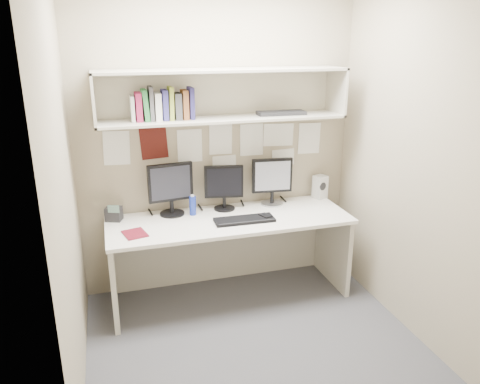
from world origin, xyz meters
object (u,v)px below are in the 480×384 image
object	(u,v)px
monitor_right	(272,179)
keyboard	(244,220)
monitor_center	(224,185)
speaker	(320,187)
desk_phone	(114,214)
maroon_notebook	(135,234)
monitor_left	(171,187)
desk	(230,257)

from	to	relation	value
monitor_right	keyboard	distance (m)	0.53
monitor_center	speaker	distance (m)	0.93
desk_phone	maroon_notebook	bearing A→B (deg)	-46.72
monitor_left	desk_phone	distance (m)	0.51
monitor_left	speaker	bearing A→B (deg)	-5.99
desk	speaker	distance (m)	1.08
speaker	maroon_notebook	size ratio (longest dim) A/B	1.10
monitor_center	maroon_notebook	size ratio (longest dim) A/B	1.99
speaker	maroon_notebook	distance (m)	1.76
desk_phone	keyboard	bearing A→B (deg)	3.55
monitor_left	monitor_center	bearing A→B (deg)	-7.37
monitor_left	maroon_notebook	bearing A→B (deg)	-141.13
speaker	desk_phone	xyz separation A→B (m)	(-1.86, -0.04, -0.05)
monitor_right	maroon_notebook	distance (m)	1.30
maroon_notebook	monitor_center	bearing A→B (deg)	10.26
desk	keyboard	distance (m)	0.40
monitor_right	desk_phone	xyz separation A→B (m)	(-1.37, -0.01, -0.17)
monitor_left	keyboard	xyz separation A→B (m)	(0.54, -0.33, -0.23)
monitor_center	keyboard	distance (m)	0.40
desk	maroon_notebook	world-z (taller)	maroon_notebook
monitor_left	speaker	world-z (taller)	monitor_left
desk	maroon_notebook	size ratio (longest dim) A/B	10.26
speaker	monitor_left	bearing A→B (deg)	161.37
monitor_center	desk_phone	world-z (taller)	monitor_center
monitor_center	speaker	world-z (taller)	monitor_center
monitor_right	maroon_notebook	size ratio (longest dim) A/B	2.15
monitor_left	maroon_notebook	distance (m)	0.54
maroon_notebook	monitor_left	bearing A→B (deg)	32.63
monitor_right	speaker	distance (m)	0.50
maroon_notebook	keyboard	bearing A→B (deg)	-12.29
desk	monitor_left	world-z (taller)	monitor_left
monitor_center	maroon_notebook	xyz separation A→B (m)	(-0.79, -0.35, -0.21)
monitor_center	monitor_left	bearing A→B (deg)	-169.00
desk	desk_phone	size ratio (longest dim) A/B	13.18
monitor_center	maroon_notebook	distance (m)	0.89
monitor_right	maroon_notebook	bearing A→B (deg)	-157.85
desk	monitor_center	bearing A→B (deg)	86.77
monitor_center	desk_phone	distance (m)	0.94
monitor_center	speaker	bearing A→B (deg)	13.05
keyboard	monitor_right	bearing A→B (deg)	44.40
desk_phone	monitor_left	bearing A→B (deg)	22.30
maroon_notebook	desk_phone	distance (m)	0.37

